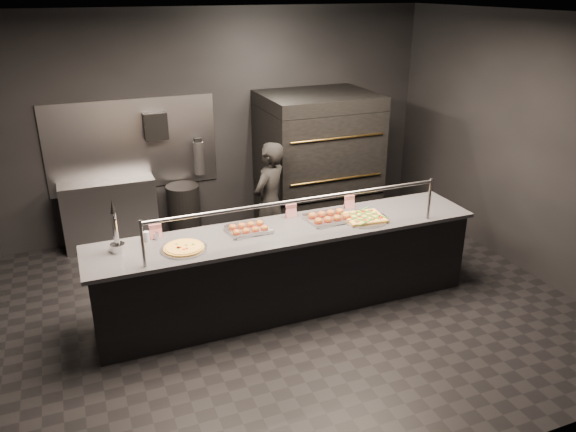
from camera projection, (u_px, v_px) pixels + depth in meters
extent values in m
plane|color=black|center=(288.00, 305.00, 6.14)|extent=(6.00, 6.00, 0.00)
plane|color=black|center=(288.00, 15.00, 4.99)|extent=(6.00, 6.00, 0.00)
cube|color=black|center=(220.00, 122.00, 7.71)|extent=(6.00, 0.04, 3.00)
cube|color=black|center=(441.00, 295.00, 3.42)|extent=(6.00, 0.04, 3.00)
cube|color=black|center=(524.00, 145.00, 6.60)|extent=(0.04, 5.00, 3.00)
cube|color=#99999E|center=(133.00, 145.00, 7.35)|extent=(2.20, 0.02, 1.20)
cube|color=black|center=(288.00, 270.00, 5.97)|extent=(4.00, 0.70, 0.88)
cube|color=#35353A|center=(288.00, 230.00, 5.79)|extent=(4.10, 0.78, 0.04)
cylinder|color=#99999E|center=(143.00, 244.00, 4.93)|extent=(0.03, 0.03, 0.45)
cylinder|color=#99999E|center=(429.00, 199.00, 5.96)|extent=(0.03, 0.03, 0.45)
cylinder|color=#99999E|center=(300.00, 200.00, 5.37)|extent=(3.00, 0.04, 0.04)
cube|color=black|center=(316.00, 206.00, 8.07)|extent=(1.50, 1.15, 0.60)
cube|color=black|center=(317.00, 166.00, 7.84)|extent=(1.50, 1.20, 0.55)
cube|color=black|center=(318.00, 127.00, 7.63)|extent=(1.50, 1.20, 0.55)
cube|color=black|center=(318.00, 100.00, 7.48)|extent=(1.50, 1.20, 0.18)
cylinder|color=gold|center=(337.00, 179.00, 7.31)|extent=(1.30, 0.02, 0.02)
cylinder|color=gold|center=(338.00, 138.00, 7.09)|extent=(1.30, 0.02, 0.02)
cube|color=#99999E|center=(110.00, 214.00, 7.40)|extent=(1.20, 0.35, 0.90)
cube|color=black|center=(155.00, 126.00, 7.28)|extent=(0.30, 0.20, 0.35)
cylinder|color=#B2B2B7|center=(199.00, 158.00, 7.67)|extent=(0.14, 0.14, 0.45)
cube|color=black|center=(198.00, 140.00, 7.58)|extent=(0.10, 0.06, 0.06)
cylinder|color=silver|center=(118.00, 248.00, 5.28)|extent=(0.14, 0.14, 0.08)
cylinder|color=silver|center=(115.00, 231.00, 5.22)|extent=(0.05, 0.05, 0.35)
cylinder|color=silver|center=(114.00, 218.00, 5.09)|extent=(0.02, 0.10, 0.02)
cone|color=black|center=(112.00, 206.00, 5.12)|extent=(0.05, 0.05, 0.14)
cylinder|color=silver|center=(184.00, 249.00, 5.33)|extent=(0.45, 0.45, 0.01)
cylinder|color=gold|center=(184.00, 248.00, 5.33)|extent=(0.39, 0.39, 0.02)
cylinder|color=#F0B64E|center=(184.00, 247.00, 5.32)|extent=(0.34, 0.34, 0.01)
cube|color=silver|center=(249.00, 230.00, 5.73)|extent=(0.48, 0.39, 0.02)
ellipsoid|color=#AA5E24|center=(237.00, 232.00, 5.61)|extent=(0.08, 0.08, 0.05)
ellipsoid|color=#AA5E24|center=(233.00, 227.00, 5.73)|extent=(0.08, 0.08, 0.05)
ellipsoid|color=#AA5E24|center=(246.00, 230.00, 5.64)|extent=(0.08, 0.08, 0.05)
ellipsoid|color=#AA5E24|center=(242.00, 225.00, 5.76)|extent=(0.08, 0.08, 0.05)
ellipsoid|color=#AA5E24|center=(255.00, 229.00, 5.67)|extent=(0.08, 0.08, 0.05)
ellipsoid|color=#AA5E24|center=(251.00, 224.00, 5.80)|extent=(0.08, 0.08, 0.05)
ellipsoid|color=#AA5E24|center=(264.00, 228.00, 5.71)|extent=(0.08, 0.08, 0.05)
ellipsoid|color=#AA5E24|center=(260.00, 222.00, 5.83)|extent=(0.08, 0.08, 0.05)
cube|color=silver|center=(329.00, 219.00, 6.00)|extent=(0.52, 0.41, 0.02)
ellipsoid|color=#AA5E24|center=(319.00, 220.00, 5.87)|extent=(0.09, 0.09, 0.06)
ellipsoid|color=#AA5E24|center=(312.00, 215.00, 6.00)|extent=(0.09, 0.09, 0.06)
ellipsoid|color=#AA5E24|center=(328.00, 219.00, 5.90)|extent=(0.09, 0.09, 0.06)
ellipsoid|color=#AA5E24|center=(322.00, 214.00, 6.04)|extent=(0.09, 0.09, 0.06)
ellipsoid|color=#AA5E24|center=(337.00, 217.00, 5.94)|extent=(0.09, 0.09, 0.06)
ellipsoid|color=#AA5E24|center=(331.00, 212.00, 6.08)|extent=(0.09, 0.09, 0.06)
ellipsoid|color=#AA5E24|center=(347.00, 216.00, 5.98)|extent=(0.09, 0.09, 0.06)
ellipsoid|color=#AA5E24|center=(340.00, 211.00, 6.11)|extent=(0.09, 0.09, 0.06)
cylinder|color=silver|center=(364.00, 219.00, 6.02)|extent=(0.52, 0.52, 0.01)
cube|color=gold|center=(364.00, 217.00, 6.01)|extent=(0.45, 0.41, 0.02)
cube|color=#F0B64E|center=(364.00, 216.00, 6.00)|extent=(0.42, 0.38, 0.01)
cube|color=green|center=(364.00, 216.00, 6.00)|extent=(0.40, 0.36, 0.01)
cylinder|color=silver|center=(147.00, 236.00, 5.49)|extent=(0.06, 0.06, 0.10)
cylinder|color=silver|center=(157.00, 236.00, 5.53)|extent=(0.04, 0.04, 0.08)
cube|color=white|center=(156.00, 231.00, 5.55)|extent=(0.12, 0.04, 0.15)
cube|color=white|center=(291.00, 211.00, 6.05)|extent=(0.12, 0.04, 0.15)
cube|color=white|center=(349.00, 202.00, 6.29)|extent=(0.12, 0.04, 0.15)
cylinder|color=black|center=(184.00, 211.00, 7.68)|extent=(0.45, 0.45, 0.75)
imported|color=black|center=(269.00, 203.00, 6.90)|extent=(0.67, 0.63, 1.53)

